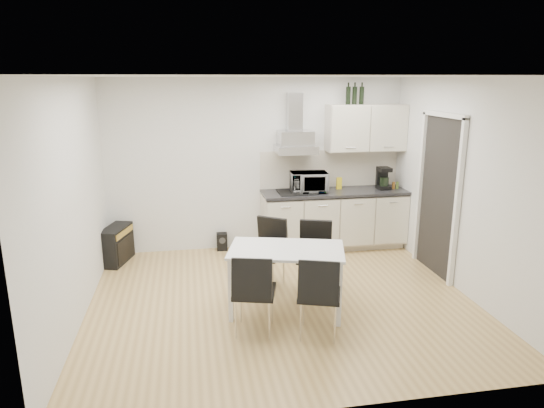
# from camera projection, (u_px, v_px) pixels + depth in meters

# --- Properties ---
(ground) EXTENTS (4.50, 4.50, 0.00)m
(ground) POSITION_uv_depth(u_px,v_px,m) (282.00, 300.00, 5.80)
(ground) COLOR tan
(ground) RESTS_ON ground
(wall_back) EXTENTS (4.50, 0.10, 2.60)m
(wall_back) POSITION_uv_depth(u_px,v_px,m) (257.00, 165.00, 7.38)
(wall_back) COLOR silver
(wall_back) RESTS_ON ground
(wall_front) EXTENTS (4.50, 0.10, 2.60)m
(wall_front) POSITION_uv_depth(u_px,v_px,m) (335.00, 257.00, 3.57)
(wall_front) COLOR silver
(wall_front) RESTS_ON ground
(wall_left) EXTENTS (0.10, 4.00, 2.60)m
(wall_left) POSITION_uv_depth(u_px,v_px,m) (73.00, 204.00, 5.10)
(wall_left) COLOR silver
(wall_left) RESTS_ON ground
(wall_right) EXTENTS (0.10, 4.00, 2.60)m
(wall_right) POSITION_uv_depth(u_px,v_px,m) (465.00, 187.00, 5.85)
(wall_right) COLOR silver
(wall_right) RESTS_ON ground
(ceiling) EXTENTS (4.50, 4.50, 0.00)m
(ceiling) POSITION_uv_depth(u_px,v_px,m) (283.00, 76.00, 5.15)
(ceiling) COLOR white
(ceiling) RESTS_ON wall_back
(doorway) EXTENTS (0.08, 1.04, 2.10)m
(doorway) POSITION_uv_depth(u_px,v_px,m) (437.00, 197.00, 6.43)
(doorway) COLOR white
(doorway) RESTS_ON ground
(kitchenette) EXTENTS (2.22, 0.64, 2.52)m
(kitchenette) POSITION_uv_depth(u_px,v_px,m) (336.00, 196.00, 7.44)
(kitchenette) COLOR beige
(kitchenette) RESTS_ON ground
(dining_table) EXTENTS (1.41, 1.02, 0.75)m
(dining_table) POSITION_uv_depth(u_px,v_px,m) (286.00, 256.00, 5.39)
(dining_table) COLOR white
(dining_table) RESTS_ON ground
(chair_far_left) EXTENTS (0.65, 0.66, 0.88)m
(chair_far_left) POSITION_uv_depth(u_px,v_px,m) (266.00, 255.00, 6.06)
(chair_far_left) COLOR black
(chair_far_left) RESTS_ON ground
(chair_far_right) EXTENTS (0.57, 0.61, 0.88)m
(chair_far_right) POSITION_uv_depth(u_px,v_px,m) (314.00, 258.00, 5.93)
(chair_far_right) COLOR black
(chair_far_right) RESTS_ON ground
(chair_near_left) EXTENTS (0.55, 0.60, 0.88)m
(chair_near_left) POSITION_uv_depth(u_px,v_px,m) (254.00, 292.00, 4.99)
(chair_near_left) COLOR black
(chair_near_left) RESTS_ON ground
(chair_near_right) EXTENTS (0.58, 0.61, 0.88)m
(chair_near_right) POSITION_uv_depth(u_px,v_px,m) (319.00, 295.00, 4.92)
(chair_near_right) COLOR black
(chair_near_right) RESTS_ON ground
(guitar_amp) EXTENTS (0.44, 0.68, 0.53)m
(guitar_amp) POSITION_uv_depth(u_px,v_px,m) (117.00, 245.00, 6.95)
(guitar_amp) COLOR black
(guitar_amp) RESTS_ON ground
(floor_speaker) EXTENTS (0.16, 0.15, 0.27)m
(floor_speaker) POSITION_uv_depth(u_px,v_px,m) (222.00, 242.00, 7.48)
(floor_speaker) COLOR black
(floor_speaker) RESTS_ON ground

